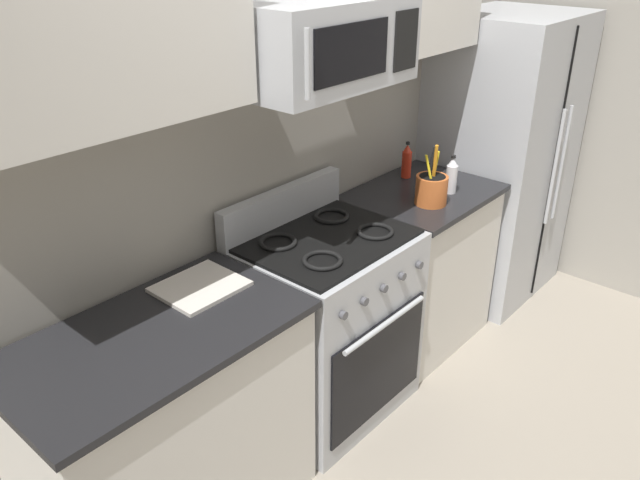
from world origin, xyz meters
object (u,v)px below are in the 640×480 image
Objects in this scene: cutting_board at (200,287)px; range_oven at (327,323)px; microwave at (323,44)px; utensil_crock at (431,189)px; bottle_hot_sauce at (407,161)px; refrigerator at (499,159)px; bottle_vinegar at (452,176)px.

range_oven is at bearing -9.68° from cutting_board.
microwave reaches higher than range_oven.
utensil_crock is 1.54× the size of bottle_hot_sauce.
refrigerator is 0.77m from bottle_vinegar.
bottle_vinegar is at bearing -9.41° from microwave.
bottle_vinegar is (0.86, -0.12, 0.53)m from range_oven.
range_oven is 1.02m from bottle_vinegar.
refrigerator reaches higher than utensil_crock.
utensil_crock is 0.20m from bottle_vinegar.
microwave reaches higher than bottle_vinegar.
refrigerator is 2.28× the size of microwave.
cutting_board is at bearing 171.47° from bottle_vinegar.
utensil_crock is at bearing -127.00° from bottle_hot_sauce.
refrigerator reaches higher than bottle_vinegar.
bottle_hot_sauce is at bearing 164.05° from refrigerator.
utensil_crock is 1.33m from cutting_board.
range_oven is 5.32× the size of bottle_vinegar.
bottle_hot_sauce is at bearing 83.42° from bottle_vinegar.
range_oven is 1.43× the size of microwave.
bottle_vinegar is 0.31m from bottle_hot_sauce.
microwave is 1.19m from bottle_hot_sauce.
bottle_hot_sauce is at bearing 3.00° from cutting_board.
cutting_board is 1.54m from bottle_hot_sauce.
range_oven is 0.63× the size of refrigerator.
bottle_hot_sauce is at bearing 53.00° from utensil_crock.
cutting_board is at bearing 170.32° from range_oven.
range_oven is at bearing 170.06° from utensil_crock.
cutting_board is 1.52m from bottle_vinegar.
refrigerator is 8.56× the size of bottle_hot_sauce.
bottle_vinegar is at bearing -8.53° from cutting_board.
bottle_vinegar reaches higher than cutting_board.
range_oven is 5.36× the size of bottle_hot_sauce.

